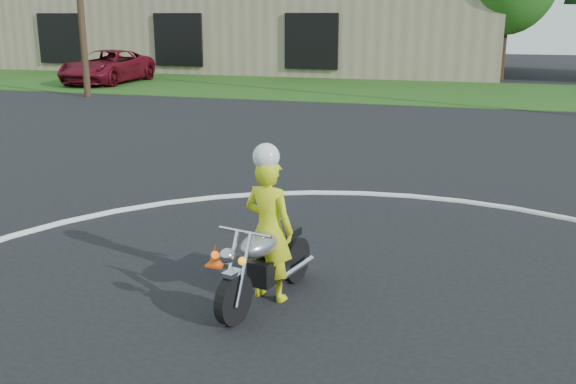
# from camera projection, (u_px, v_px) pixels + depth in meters

# --- Properties ---
(grass_strip) EXTENTS (120.00, 10.00, 0.02)m
(grass_strip) POSITION_uv_depth(u_px,v_px,m) (455.00, 93.00, 28.80)
(grass_strip) COLOR #1E4714
(grass_strip) RESTS_ON ground
(course_markings) EXTENTS (19.05, 19.05, 0.12)m
(course_markings) POSITION_uv_depth(u_px,v_px,m) (558.00, 319.00, 7.29)
(course_markings) COLOR silver
(course_markings) RESTS_ON ground
(primary_motorcycle) EXTENTS (0.83, 1.95, 1.04)m
(primary_motorcycle) POSITION_uv_depth(u_px,v_px,m) (265.00, 263.00, 7.60)
(primary_motorcycle) COLOR black
(primary_motorcycle) RESTS_ON ground
(rider_primary_grp) EXTENTS (0.72, 0.55, 1.93)m
(rider_primary_grp) POSITION_uv_depth(u_px,v_px,m) (269.00, 225.00, 7.61)
(rider_primary_grp) COLOR #D3DE17
(rider_primary_grp) RESTS_ON ground
(pickup_grp) EXTENTS (2.95, 6.07, 1.66)m
(pickup_grp) POSITION_uv_depth(u_px,v_px,m) (107.00, 67.00, 32.71)
(pickup_grp) COLOR maroon
(pickup_grp) RESTS_ON ground
(warehouse) EXTENTS (41.00, 17.00, 8.30)m
(warehouse) POSITION_uv_depth(u_px,v_px,m) (202.00, 4.00, 44.70)
(warehouse) COLOR tan
(warehouse) RESTS_ON ground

